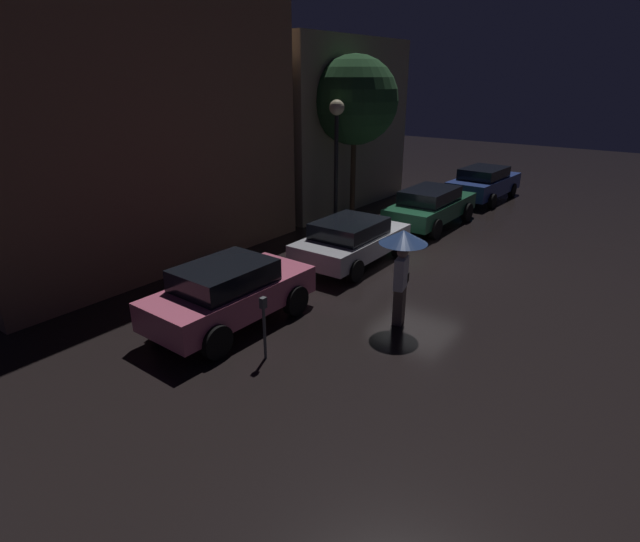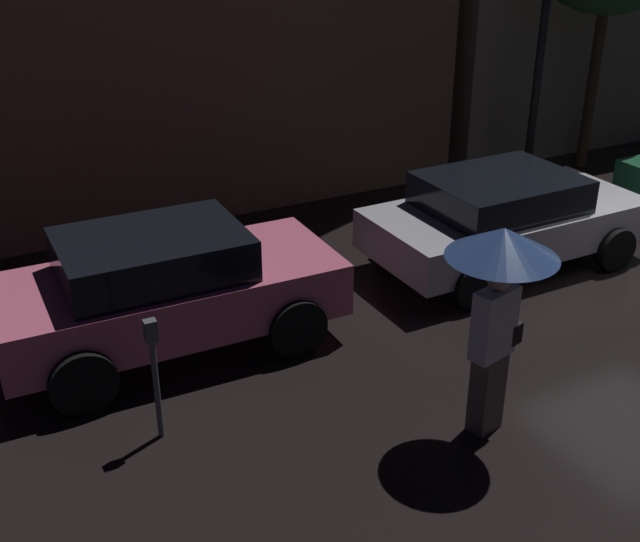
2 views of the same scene
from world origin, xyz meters
TOP-DOWN VIEW (x-y plane):
  - parked_car_pink at (-6.48, 1.46)m, footprint 3.97×1.90m
  - parked_car_silver at (-1.49, 1.55)m, footprint 4.03×2.05m
  - pedestrian_with_umbrella at (-4.15, -1.52)m, footprint 1.05×1.05m
  - parking_meter at (-7.10, -0.15)m, footprint 0.12×0.10m

SIDE VIEW (x-z plane):
  - parked_car_silver at x=-1.49m, z-range 0.04..1.38m
  - parked_car_pink at x=-6.48m, z-range 0.05..1.53m
  - parking_meter at x=-7.10m, z-range 0.15..1.48m
  - pedestrian_with_umbrella at x=-4.15m, z-range 0.60..2.81m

